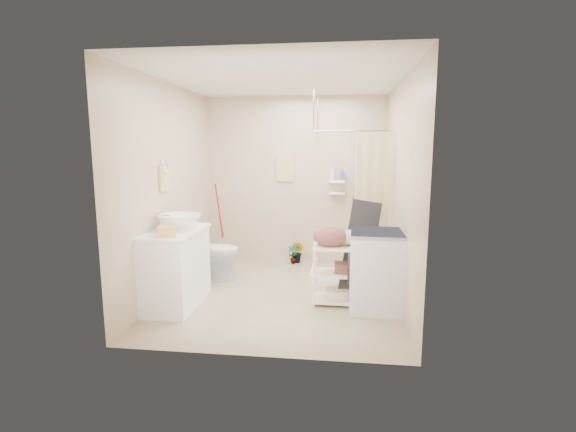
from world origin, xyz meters
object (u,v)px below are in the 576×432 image
toilet (212,251)px  laundry_rack (339,269)px  washing_machine (377,270)px  vanity (175,268)px

toilet → laundry_rack: size_ratio=0.94×
laundry_rack → washing_machine: bearing=-12.0°
vanity → laundry_rack: (1.87, 0.27, -0.02)m
vanity → toilet: bearing=83.3°
toilet → washing_machine: washing_machine is taller
washing_machine → laundry_rack: bearing=169.7°
toilet → laundry_rack: (1.75, -0.73, 0.03)m
vanity → laundry_rack: vanity is taller
toilet → vanity: bearing=173.6°
toilet → laundry_rack: 1.90m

